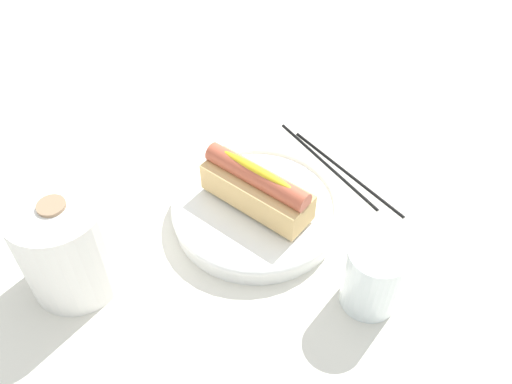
# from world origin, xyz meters

# --- Properties ---
(ground_plane) EXTENTS (2.40, 2.40, 0.00)m
(ground_plane) POSITION_xyz_m (0.00, 0.00, 0.00)
(ground_plane) COLOR silver
(serving_bowl) EXTENTS (0.23, 0.23, 0.03)m
(serving_bowl) POSITION_xyz_m (-0.01, 0.00, 0.02)
(serving_bowl) COLOR white
(serving_bowl) RESTS_ON ground_plane
(hotdog_front) EXTENTS (0.16, 0.09, 0.06)m
(hotdog_front) POSITION_xyz_m (-0.01, 0.00, 0.06)
(hotdog_front) COLOR #DBB270
(hotdog_front) RESTS_ON serving_bowl
(water_glass) EXTENTS (0.07, 0.07, 0.09)m
(water_glass) POSITION_xyz_m (-0.19, -0.03, 0.04)
(water_glass) COLOR white
(water_glass) RESTS_ON ground_plane
(paper_towel_roll) EXTENTS (0.11, 0.11, 0.13)m
(paper_towel_roll) POSITION_xyz_m (0.04, 0.23, 0.07)
(paper_towel_roll) COLOR white
(paper_towel_roll) RESTS_ON ground_plane
(chopstick_near) EXTENTS (0.22, 0.01, 0.01)m
(chopstick_near) POSITION_xyz_m (0.01, -0.14, 0.00)
(chopstick_near) COLOR black
(chopstick_near) RESTS_ON ground_plane
(chopstick_far) EXTENTS (0.22, 0.01, 0.01)m
(chopstick_far) POSITION_xyz_m (-0.02, -0.16, 0.00)
(chopstick_far) COLOR black
(chopstick_far) RESTS_ON ground_plane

